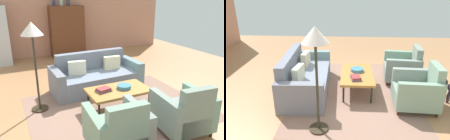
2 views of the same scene
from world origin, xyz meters
TOP-DOWN VIEW (x-y plane):
  - ground_plane at (0.00, 0.00)m, footprint 10.65×10.65m
  - wall_back at (0.00, 4.38)m, footprint 8.88×0.12m
  - area_rug at (0.13, -0.45)m, footprint 3.40×2.60m
  - couch at (0.12, 0.69)m, footprint 2.13×0.97m
  - coffee_table at (0.13, -0.50)m, footprint 1.20×0.70m
  - armchair_left at (-0.48, -1.66)m, footprint 0.84×0.84m
  - armchair_right at (0.72, -1.66)m, footprint 0.87×0.87m
  - fruit_bowl at (0.25, -0.50)m, footprint 0.28×0.28m
  - book_stack at (-0.17, -0.46)m, footprint 0.30×0.23m
  - cabinet at (0.37, 4.03)m, footprint 1.20×0.51m
  - vase_tall at (-0.03, 4.03)m, footprint 0.10×0.10m
  - vase_round at (0.22, 4.03)m, footprint 0.14×0.14m
  - vase_small at (0.47, 4.03)m, footprint 0.12×0.12m
  - floor_lamp at (-1.28, 0.17)m, footprint 0.40×0.40m

SIDE VIEW (x-z plane):
  - ground_plane at x=0.00m, z-range 0.00..0.00m
  - area_rug at x=0.13m, z-range 0.00..0.01m
  - couch at x=0.12m, z-range -0.14..0.72m
  - armchair_left at x=-0.48m, z-range -0.10..0.78m
  - armchair_right at x=0.72m, z-range -0.10..0.78m
  - coffee_table at x=0.13m, z-range 0.18..0.60m
  - book_stack at x=-0.17m, z-range 0.42..0.49m
  - fruit_bowl at x=0.25m, z-range 0.42..0.49m
  - cabinet at x=0.37m, z-range 0.00..1.80m
  - wall_back at x=0.00m, z-range 0.00..2.80m
  - floor_lamp at x=-1.28m, z-range 0.58..2.30m
  - vase_tall at x=-0.03m, z-range 1.80..2.00m
  - vase_round at x=0.22m, z-range 1.80..2.06m
  - vase_small at x=0.47m, z-range 1.80..2.06m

